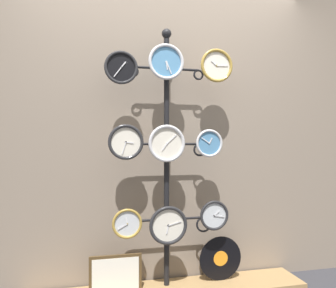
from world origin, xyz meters
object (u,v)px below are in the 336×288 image
object	(u,v)px
clock_top_right	(216,66)
clock_bottom_left	(127,224)
display_stand	(167,191)
clock_bottom_right	(214,215)
clock_top_center	(166,62)
clock_top_left	(121,68)
clock_middle_left	(126,142)
clock_middle_right	(209,143)
vinyl_record	(221,258)
clock_middle_center	(167,143)
clock_bottom_center	(168,225)
picture_frame	(116,274)

from	to	relation	value
clock_top_right	clock_bottom_left	distance (m)	1.41
display_stand	clock_bottom_right	size ratio (longest dim) A/B	8.85
clock_top_center	display_stand	bearing A→B (deg)	74.51
clock_top_left	clock_middle_left	bearing A→B (deg)	27.94
clock_middle_right	vinyl_record	size ratio (longest dim) A/B	0.61
clock_middle_center	vinyl_record	xyz separation A→B (m)	(0.47, 0.07, -0.94)
display_stand	clock_top_center	bearing A→B (deg)	-105.49
display_stand	clock_middle_center	size ratio (longest dim) A/B	7.26
clock_bottom_center	picture_frame	xyz separation A→B (m)	(-0.39, 0.04, -0.35)
display_stand	clock_bottom_right	distance (m)	0.42
clock_bottom_center	picture_frame	world-z (taller)	clock_bottom_center
clock_top_left	clock_bottom_left	world-z (taller)	clock_top_left
vinyl_record	clock_bottom_right	bearing A→B (deg)	-136.91
clock_top_right	clock_bottom_right	bearing A→B (deg)	-144.77
clock_middle_left	clock_middle_right	size ratio (longest dim) A/B	1.21
clock_bottom_left	picture_frame	xyz separation A→B (m)	(-0.08, 0.03, -0.38)
vinyl_record	picture_frame	distance (m)	0.86
picture_frame	clock_bottom_left	bearing A→B (deg)	-17.05
clock_middle_left	vinyl_record	distance (m)	1.23
clock_top_center	vinyl_record	size ratio (longest dim) A/B	0.78
clock_top_right	picture_frame	world-z (taller)	clock_top_right
clock_top_left	clock_middle_right	bearing A→B (deg)	1.31
clock_top_left	vinyl_record	bearing A→B (deg)	5.68
clock_top_left	clock_bottom_left	distance (m)	1.16
clock_top_center	clock_middle_center	bearing A→B (deg)	-66.35
display_stand	clock_top_center	distance (m)	1.01
clock_middle_center	vinyl_record	world-z (taller)	clock_middle_center
clock_middle_right	clock_bottom_right	xyz separation A→B (m)	(0.04, -0.02, -0.57)
clock_top_right	display_stand	bearing A→B (deg)	168.45
clock_bottom_left	vinyl_record	distance (m)	0.85
clock_bottom_right	picture_frame	xyz separation A→B (m)	(-0.77, 0.04, -0.41)
display_stand	clock_middle_center	xyz separation A→B (m)	(-0.02, -0.09, 0.38)
display_stand	vinyl_record	size ratio (longest dim) A/B	5.82
clock_top_left	picture_frame	bearing A→B (deg)	132.90
clock_top_left	clock_middle_center	distance (m)	0.66
clock_top_left	vinyl_record	distance (m)	1.71
clock_middle_left	clock_bottom_center	distance (m)	0.71
clock_top_left	clock_top_right	bearing A→B (deg)	1.45
clock_bottom_left	clock_bottom_right	xyz separation A→B (m)	(0.68, -0.02, 0.03)
clock_middle_left	clock_middle_center	world-z (taller)	same
clock_top_left	clock_top_center	distance (m)	0.35
clock_top_left	clock_middle_right	size ratio (longest dim) A/B	1.13
clock_top_center	picture_frame	xyz separation A→B (m)	(-0.38, 0.02, -1.61)
clock_bottom_center	vinyl_record	xyz separation A→B (m)	(0.46, 0.08, -0.32)
clock_top_left	clock_bottom_center	distance (m)	1.24
clock_top_left	clock_middle_center	size ratio (longest dim) A/B	0.86
clock_middle_right	clock_top_center	bearing A→B (deg)	179.23
clock_middle_right	clock_middle_center	bearing A→B (deg)	-179.58
clock_middle_center	clock_middle_left	bearing A→B (deg)	178.81
clock_middle_right	vinyl_record	distance (m)	0.95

